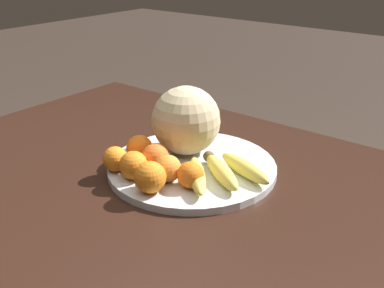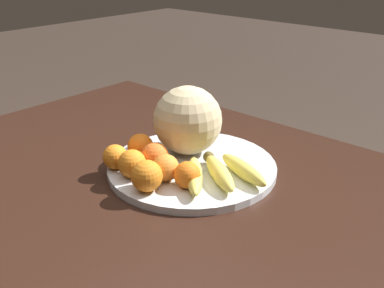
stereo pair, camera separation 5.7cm
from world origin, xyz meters
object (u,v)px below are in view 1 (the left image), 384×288
object	(u,v)px
orange_front_right	(156,157)
orange_mid_center	(140,148)
orange_side_extra	(191,175)
orange_top_small	(150,177)
fruit_bowl	(192,167)
banana_bunch	(222,171)
orange_back_right	(115,159)
orange_back_left	(168,168)
kitchen_table	(195,222)
produce_tag	(187,170)
orange_front_left	(133,165)
melon	(186,120)

from	to	relation	value
orange_front_right	orange_mid_center	distance (m)	0.07
orange_mid_center	orange_side_extra	world-z (taller)	orange_mid_center
orange_top_small	fruit_bowl	bearing A→B (deg)	-85.60
orange_top_small	orange_front_right	bearing A→B (deg)	-54.11
banana_bunch	orange_side_extra	world-z (taller)	orange_side_extra
orange_back_right	orange_side_extra	xyz separation A→B (m)	(-0.18, -0.04, 0.00)
banana_bunch	orange_top_small	bearing A→B (deg)	-88.35
orange_side_extra	fruit_bowl	bearing A→B (deg)	-53.36
orange_side_extra	orange_back_left	bearing A→B (deg)	8.80
fruit_bowl	orange_side_extra	bearing A→B (deg)	126.64
kitchen_table	banana_bunch	xyz separation A→B (m)	(-0.04, -0.04, 0.13)
produce_tag	orange_mid_center	bearing A→B (deg)	-24.81
orange_top_small	orange_front_left	bearing A→B (deg)	-16.47
orange_back_right	orange_side_extra	distance (m)	0.18
fruit_bowl	orange_mid_center	bearing A→B (deg)	29.07
orange_front_right	orange_top_small	size ratio (longest dim) A/B	0.95
kitchen_table	melon	xyz separation A→B (m)	(0.10, -0.10, 0.19)
orange_side_extra	orange_mid_center	bearing A→B (deg)	-8.81
fruit_bowl	orange_front_right	distance (m)	0.10
banana_bunch	orange_back_left	xyz separation A→B (m)	(0.09, 0.08, 0.01)
fruit_bowl	banana_bunch	bearing A→B (deg)	169.52
kitchen_table	orange_front_right	world-z (taller)	orange_front_right
orange_top_small	orange_side_extra	bearing A→B (deg)	-129.07
orange_front_left	orange_front_right	bearing A→B (deg)	-100.80
orange_front_right	kitchen_table	bearing A→B (deg)	-168.56
kitchen_table	fruit_bowl	xyz separation A→B (m)	(0.05, -0.05, 0.10)
melon	orange_side_extra	world-z (taller)	melon
orange_back_right	banana_bunch	bearing A→B (deg)	-151.43
fruit_bowl	melon	xyz separation A→B (m)	(0.05, -0.04, 0.09)
melon	orange_back_left	size ratio (longest dim) A/B	2.79
fruit_bowl	orange_front_left	bearing A→B (deg)	67.08
kitchen_table	orange_front_right	xyz separation A→B (m)	(0.10, 0.02, 0.14)
orange_front_left	orange_side_extra	world-z (taller)	orange_front_left
orange_back_left	orange_mid_center	bearing A→B (deg)	-16.71
orange_mid_center	produce_tag	bearing A→B (deg)	-167.90
orange_back_left	orange_side_extra	xyz separation A→B (m)	(-0.06, -0.01, -0.00)
fruit_bowl	orange_top_small	xyz separation A→B (m)	(-0.01, 0.15, 0.04)
kitchen_table	orange_top_small	size ratio (longest dim) A/B	21.99
melon	orange_back_right	size ratio (longest dim) A/B	2.91
orange_front_right	orange_back_right	size ratio (longest dim) A/B	1.11
orange_back_left	orange_top_small	xyz separation A→B (m)	(-0.00, 0.06, 0.00)
produce_tag	orange_back_right	bearing A→B (deg)	0.82
orange_back_right	orange_side_extra	size ratio (longest dim) A/B	0.99
banana_bunch	orange_side_extra	xyz separation A→B (m)	(0.03, 0.07, 0.01)
fruit_bowl	orange_top_small	size ratio (longest dim) A/B	5.87
melon	orange_mid_center	size ratio (longest dim) A/B	2.67
orange_back_right	orange_front_left	bearing A→B (deg)	179.30
kitchen_table	orange_back_right	distance (m)	0.23
fruit_bowl	orange_front_right	world-z (taller)	orange_front_right
orange_mid_center	orange_top_small	bearing A→B (deg)	142.50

